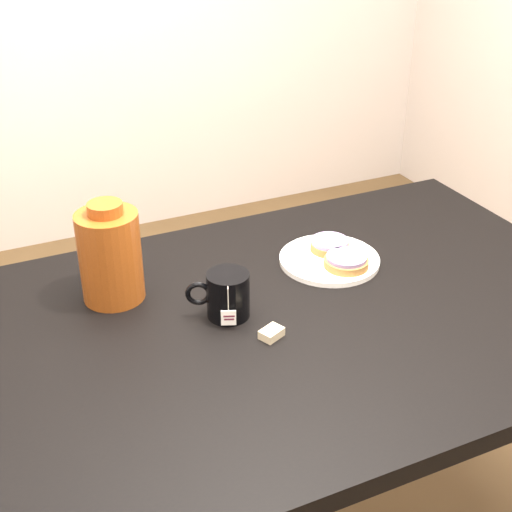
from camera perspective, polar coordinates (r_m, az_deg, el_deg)
name	(u,v)px	position (r m, az deg, el deg)	size (l,w,h in m)	color
table	(290,346)	(1.51, 2.77, -7.17)	(1.40, 0.90, 0.75)	black
plate	(329,259)	(1.65, 5.89, -0.23)	(0.23, 0.23, 0.02)	white
bagel_back	(330,245)	(1.67, 5.91, 0.89)	(0.11, 0.11, 0.03)	brown
bagel_front	(346,261)	(1.61, 7.24, -0.42)	(0.11, 0.11, 0.03)	brown
mug	(227,295)	(1.43, -2.34, -3.11)	(0.14, 0.11, 0.10)	black
teabag_pouch	(272,333)	(1.39, 1.25, -6.20)	(0.04, 0.03, 0.02)	#C6B793
bagel_package	(110,255)	(1.49, -11.59, 0.08)	(0.17, 0.17, 0.22)	#61270C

